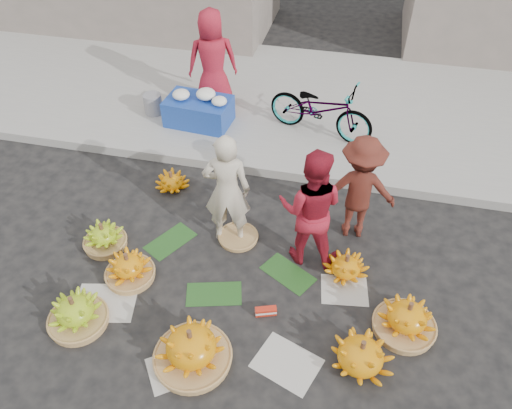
% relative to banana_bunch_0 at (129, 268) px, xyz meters
% --- Properties ---
extents(ground, '(80.00, 80.00, 0.00)m').
position_rel_banana_bunch_0_xyz_m(ground, '(1.16, 0.17, -0.17)').
color(ground, black).
rests_on(ground, ground).
extents(curb, '(40.00, 0.25, 0.15)m').
position_rel_banana_bunch_0_xyz_m(curb, '(1.16, 2.37, -0.10)').
color(curb, gray).
rests_on(curb, ground).
extents(sidewalk, '(40.00, 4.00, 0.12)m').
position_rel_banana_bunch_0_xyz_m(sidewalk, '(1.16, 4.47, -0.11)').
color(sidewalk, gray).
rests_on(sidewalk, ground).
extents(newspaper_scatter, '(3.20, 1.80, 0.00)m').
position_rel_banana_bunch_0_xyz_m(newspaper_scatter, '(1.16, -0.63, -0.17)').
color(newspaper_scatter, beige).
rests_on(newspaper_scatter, ground).
extents(banana_leaves, '(2.00, 1.00, 0.00)m').
position_rel_banana_bunch_0_xyz_m(banana_leaves, '(1.06, 0.37, -0.17)').
color(banana_leaves, '#194617').
rests_on(banana_leaves, ground).
extents(banana_bunch_0, '(0.58, 0.58, 0.41)m').
position_rel_banana_bunch_0_xyz_m(banana_bunch_0, '(0.00, 0.00, 0.00)').
color(banana_bunch_0, '#A37844').
rests_on(banana_bunch_0, ground).
extents(banana_bunch_1, '(0.65, 0.65, 0.45)m').
position_rel_banana_bunch_0_xyz_m(banana_bunch_1, '(-0.30, -0.74, 0.02)').
color(banana_bunch_1, '#A37844').
rests_on(banana_bunch_1, ground).
extents(banana_bunch_2, '(0.84, 0.84, 0.53)m').
position_rel_banana_bunch_0_xyz_m(banana_bunch_2, '(1.09, -0.90, 0.06)').
color(banana_bunch_2, '#A37844').
rests_on(banana_bunch_2, ground).
extents(banana_bunch_3, '(0.79, 0.79, 0.41)m').
position_rel_banana_bunch_0_xyz_m(banana_bunch_3, '(2.80, -0.57, 0.01)').
color(banana_bunch_3, orange).
rests_on(banana_bunch_3, ground).
extents(banana_bunch_4, '(0.75, 0.75, 0.46)m').
position_rel_banana_bunch_0_xyz_m(banana_bunch_4, '(3.25, -0.02, 0.03)').
color(banana_bunch_4, '#A37844').
rests_on(banana_bunch_4, ground).
extents(banana_bunch_5, '(0.64, 0.64, 0.32)m').
position_rel_banana_bunch_0_xyz_m(banana_bunch_5, '(2.54, 0.63, -0.04)').
color(banana_bunch_5, orange).
rests_on(banana_bunch_5, ground).
extents(banana_bunch_6, '(0.59, 0.59, 0.39)m').
position_rel_banana_bunch_0_xyz_m(banana_bunch_6, '(-0.52, 0.42, -0.01)').
color(banana_bunch_6, '#A37844').
rests_on(banana_bunch_6, ground).
extents(banana_bunch_7, '(0.49, 0.49, 0.29)m').
position_rel_banana_bunch_0_xyz_m(banana_bunch_7, '(-0.08, 1.71, -0.05)').
color(banana_bunch_7, orange).
rests_on(banana_bunch_7, ground).
extents(basket_spare, '(0.50, 0.50, 0.06)m').
position_rel_banana_bunch_0_xyz_m(basket_spare, '(1.12, 0.92, -0.14)').
color(basket_spare, '#A37844').
rests_on(basket_spare, ground).
extents(incense_stack, '(0.25, 0.15, 0.10)m').
position_rel_banana_bunch_0_xyz_m(incense_stack, '(1.72, -0.17, -0.12)').
color(incense_stack, red).
rests_on(incense_stack, ground).
extents(vendor_cream, '(0.64, 0.47, 1.59)m').
position_rel_banana_bunch_0_xyz_m(vendor_cream, '(0.99, 0.94, 0.62)').
color(vendor_cream, beige).
rests_on(vendor_cream, ground).
extents(vendor_red, '(0.79, 0.62, 1.61)m').
position_rel_banana_bunch_0_xyz_m(vendor_red, '(2.03, 0.83, 0.63)').
color(vendor_red, red).
rests_on(vendor_red, ground).
extents(man_striped, '(1.00, 0.63, 1.47)m').
position_rel_banana_bunch_0_xyz_m(man_striped, '(2.56, 1.40, 0.56)').
color(man_striped, maroon).
rests_on(man_striped, ground).
extents(flower_table, '(1.10, 0.74, 0.61)m').
position_rel_banana_bunch_0_xyz_m(flower_table, '(-0.15, 3.29, 0.20)').
color(flower_table, '#17399A').
rests_on(flower_table, sidewalk).
extents(grey_bucket, '(0.31, 0.31, 0.35)m').
position_rel_banana_bunch_0_xyz_m(grey_bucket, '(-1.01, 3.41, 0.12)').
color(grey_bucket, gray).
rests_on(grey_bucket, sidewalk).
extents(flower_vendor, '(0.97, 0.80, 1.70)m').
position_rel_banana_bunch_0_xyz_m(flower_vendor, '(-0.05, 3.88, 0.80)').
color(flower_vendor, red).
rests_on(flower_vendor, sidewalk).
extents(bicycle, '(1.04, 1.84, 0.92)m').
position_rel_banana_bunch_0_xyz_m(bicycle, '(1.84, 3.43, 0.40)').
color(bicycle, gray).
rests_on(bicycle, sidewalk).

